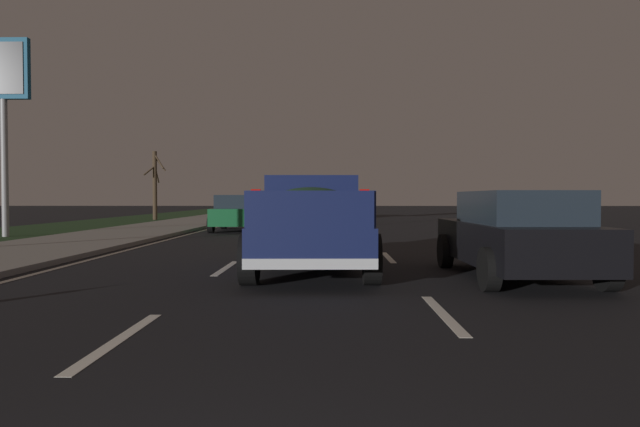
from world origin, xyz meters
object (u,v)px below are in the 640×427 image
gas_price_sign (3,87)px  pickup_truck (311,220)px  sedan_tan (326,207)px  sedan_black (516,234)px  sedan_green (238,213)px  bare_tree_far (155,183)px

gas_price_sign → pickup_truck: bearing=-129.4°
sedan_tan → sedan_black: bearing=-173.1°
sedan_green → bare_tree_far: size_ratio=1.00×
pickup_truck → bare_tree_far: (25.46, 10.95, 1.38)m
pickup_truck → sedan_green: (13.35, 3.60, -0.20)m
sedan_tan → bare_tree_far: size_ratio=1.00×
sedan_tan → sedan_green: (-15.05, 3.69, 0.00)m
sedan_tan → gas_price_sign: 22.69m
sedan_black → sedan_green: bearing=26.8°
pickup_truck → sedan_tan: size_ratio=1.23×
gas_price_sign → sedan_tan: bearing=-31.4°
pickup_truck → gas_price_sign: gas_price_sign is taller
sedan_green → sedan_tan: bearing=-13.8°
sedan_black → bare_tree_far: (26.46, 14.60, 1.57)m
gas_price_sign → bare_tree_far: 16.31m
pickup_truck → bare_tree_far: bearing=23.3°
bare_tree_far → sedan_black: bearing=-151.1°
sedan_black → pickup_truck: bearing=74.7°
pickup_truck → sedan_green: 13.83m
sedan_tan → sedan_green: size_ratio=1.00×
sedan_black → sedan_tan: bearing=6.9°
gas_price_sign → bare_tree_far: size_ratio=1.63×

